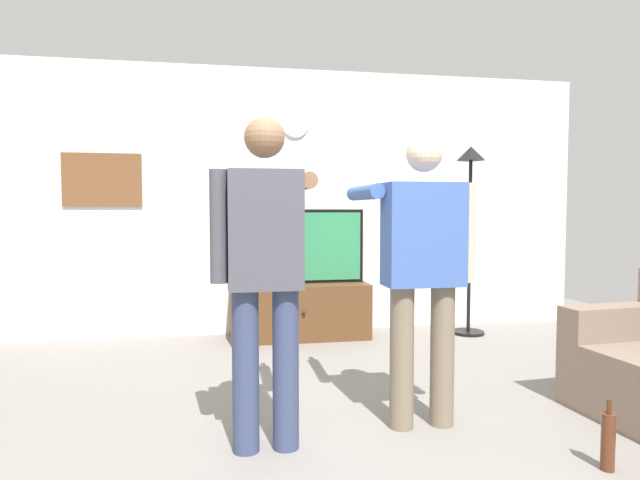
% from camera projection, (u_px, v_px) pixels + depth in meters
% --- Properties ---
extents(ground_plane, '(8.40, 8.40, 0.00)m').
position_uv_depth(ground_plane, '(358.00, 455.00, 2.82)').
color(ground_plane, gray).
extents(back_wall, '(6.40, 0.10, 2.70)m').
position_uv_depth(back_wall, '(286.00, 202.00, 5.64)').
color(back_wall, silver).
rests_on(back_wall, ground_plane).
extents(tv_stand, '(1.35, 0.52, 0.54)m').
position_uv_depth(tv_stand, '(300.00, 311.00, 5.37)').
color(tv_stand, brown).
rests_on(tv_stand, ground_plane).
extents(television, '(1.29, 0.07, 0.73)m').
position_uv_depth(television, '(299.00, 246.00, 5.38)').
color(television, black).
rests_on(television, tv_stand).
extents(wall_clock, '(0.27, 0.03, 0.27)m').
position_uv_depth(wall_clock, '(295.00, 124.00, 5.55)').
color(wall_clock, white).
extents(framed_picture, '(0.73, 0.04, 0.51)m').
position_uv_depth(framed_picture, '(102.00, 180.00, 5.24)').
color(framed_picture, brown).
extents(floor_lamp, '(0.32, 0.32, 1.90)m').
position_uv_depth(floor_lamp, '(470.00, 200.00, 5.48)').
color(floor_lamp, black).
rests_on(floor_lamp, ground_plane).
extents(person_standing_nearer_lamp, '(0.56, 0.78, 1.75)m').
position_uv_depth(person_standing_nearer_lamp, '(265.00, 265.00, 2.84)').
color(person_standing_nearer_lamp, '#384266').
rests_on(person_standing_nearer_lamp, ground_plane).
extents(person_standing_nearer_couch, '(0.63, 0.78, 1.70)m').
position_uv_depth(person_standing_nearer_couch, '(422.00, 262.00, 3.16)').
color(person_standing_nearer_couch, '#7A6B56').
rests_on(person_standing_nearer_couch, ground_plane).
extents(beverage_bottle, '(0.07, 0.07, 0.35)m').
position_uv_depth(beverage_bottle, '(608.00, 441.00, 2.65)').
color(beverage_bottle, '#592D19').
rests_on(beverage_bottle, ground_plane).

